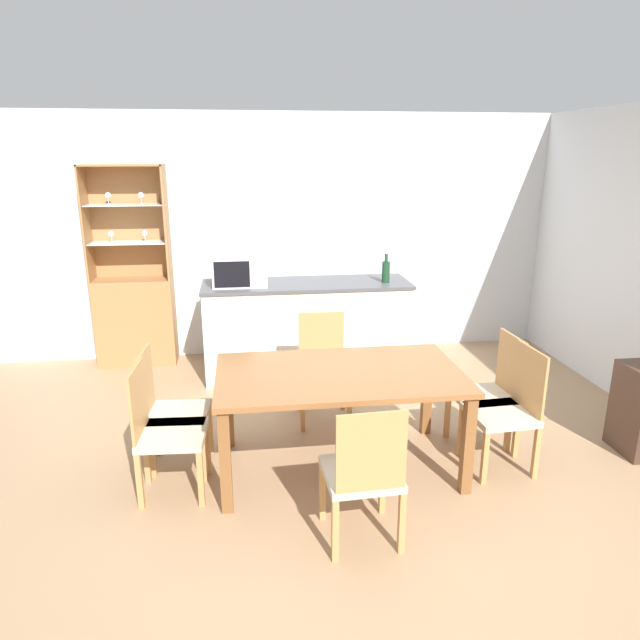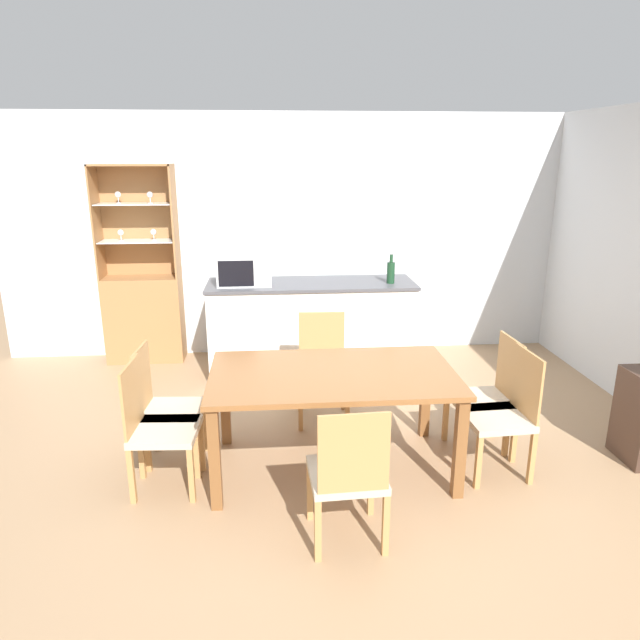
{
  "view_description": "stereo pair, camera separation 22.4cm",
  "coord_description": "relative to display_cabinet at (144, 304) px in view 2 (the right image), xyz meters",
  "views": [
    {
      "loc": [
        -0.76,
        -3.47,
        2.15
      ],
      "look_at": [
        -0.16,
        0.99,
        0.82
      ],
      "focal_mm": 32.0,
      "sensor_mm": 36.0,
      "label": 1
    },
    {
      "loc": [
        -0.53,
        -3.49,
        2.15
      ],
      "look_at": [
        -0.16,
        0.99,
        0.82
      ],
      "focal_mm": 32.0,
      "sensor_mm": 36.0,
      "label": 2
    }
  ],
  "objects": [
    {
      "name": "dining_chair_side_left_far",
      "position": [
        0.6,
        -2.22,
        -0.18
      ],
      "size": [
        0.44,
        0.44,
        0.88
      ],
      "rotation": [
        0.0,
        0.0,
        -1.64
      ],
      "color": "#C1B299",
      "rests_on": "ground_plane"
    },
    {
      "name": "dining_chair_head_near",
      "position": [
        1.76,
        -3.17,
        -0.18
      ],
      "size": [
        0.44,
        0.44,
        0.88
      ],
      "rotation": [
        0.0,
        0.0,
        0.05
      ],
      "color": "#C1B299",
      "rests_on": "ground_plane"
    },
    {
      "name": "dining_chair_side_left_near",
      "position": [
        0.6,
        -2.51,
        -0.18
      ],
      "size": [
        0.44,
        0.44,
        0.88
      ],
      "rotation": [
        0.0,
        0.0,
        -1.63
      ],
      "color": "#C1B299",
      "rests_on": "ground_plane"
    },
    {
      "name": "dining_chair_side_right_far",
      "position": [
        2.91,
        -2.22,
        -0.18
      ],
      "size": [
        0.43,
        0.43,
        0.88
      ],
      "rotation": [
        0.0,
        0.0,
        1.62
      ],
      "color": "#C1B299",
      "rests_on": "ground_plane"
    },
    {
      "name": "ground_plane",
      "position": [
        1.9,
        -2.44,
        -0.61
      ],
      "size": [
        18.0,
        18.0,
        0.0
      ],
      "primitive_type": "plane",
      "color": "#A37F5B"
    },
    {
      "name": "dining_table",
      "position": [
        1.75,
        -2.36,
        0.03
      ],
      "size": [
        1.66,
        0.96,
        0.72
      ],
      "color": "brown",
      "rests_on": "ground_plane"
    },
    {
      "name": "display_cabinet",
      "position": [
        0.0,
        0.0,
        0.0
      ],
      "size": [
        0.79,
        0.33,
        2.04
      ],
      "color": "#A37042",
      "rests_on": "ground_plane"
    },
    {
      "name": "kitchen_counter",
      "position": [
        1.73,
        -0.55,
        -0.14
      ],
      "size": [
        2.01,
        0.64,
        0.94
      ],
      "color": "white",
      "rests_on": "ground_plane"
    },
    {
      "name": "microwave",
      "position": [
        1.1,
        -0.55,
        0.47
      ],
      "size": [
        0.51,
        0.37,
        0.28
      ],
      "color": "silver",
      "rests_on": "kitchen_counter"
    },
    {
      "name": "dining_chair_side_right_near",
      "position": [
        2.91,
        -2.51,
        -0.18
      ],
      "size": [
        0.44,
        0.44,
        0.88
      ],
      "rotation": [
        0.0,
        0.0,
        1.63
      ],
      "color": "#C1B299",
      "rests_on": "ground_plane"
    },
    {
      "name": "dining_chair_head_far",
      "position": [
        1.76,
        -1.56,
        -0.18
      ],
      "size": [
        0.43,
        0.43,
        0.88
      ],
      "rotation": [
        0.0,
        0.0,
        3.11
      ],
      "color": "#C1B299",
      "rests_on": "ground_plane"
    },
    {
      "name": "wine_bottle",
      "position": [
        2.5,
        -0.64,
        0.44
      ],
      "size": [
        0.08,
        0.08,
        0.28
      ],
      "color": "#193D23",
      "rests_on": "kitchen_counter"
    },
    {
      "name": "wall_back",
      "position": [
        1.9,
        0.19,
        0.67
      ],
      "size": [
        6.8,
        0.06,
        2.55
      ],
      "color": "silver",
      "rests_on": "ground_plane"
    }
  ]
}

